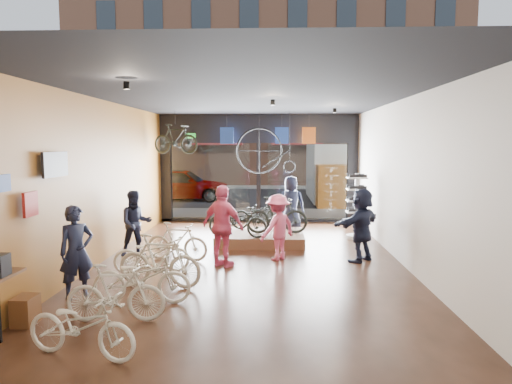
{
  "coord_description": "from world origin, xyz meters",
  "views": [
    {
      "loc": [
        0.51,
        -10.23,
        2.76
      ],
      "look_at": [
        0.08,
        1.4,
        1.54
      ],
      "focal_mm": 32.0,
      "sensor_mm": 36.0,
      "label": 1
    }
  ],
  "objects_px": {
    "floor_bike_3": "(159,261)",
    "customer_2": "(223,226)",
    "display_bike_mid": "(277,215)",
    "sunglasses_rack": "(356,206)",
    "floor_bike_0": "(81,326)",
    "customer_0": "(77,252)",
    "hung_bike": "(176,139)",
    "floor_bike_2": "(142,278)",
    "customer_1": "(136,223)",
    "box_truck": "(337,174)",
    "display_bike_left": "(238,221)",
    "customer_3": "(278,227)",
    "customer_4": "(291,204)",
    "floor_bike_1": "(116,293)",
    "floor_bike_4": "(152,254)",
    "floor_bike_5": "(177,242)",
    "display_bike_right": "(257,213)",
    "penny_farthing": "(269,152)",
    "display_platform": "(260,238)",
    "customer_5": "(361,225)",
    "street_car": "(181,184)"
  },
  "relations": [
    {
      "from": "floor_bike_3",
      "to": "customer_2",
      "type": "bearing_deg",
      "value": -23.45
    },
    {
      "from": "display_bike_mid",
      "to": "sunglasses_rack",
      "type": "relative_size",
      "value": 0.88
    },
    {
      "from": "display_bike_mid",
      "to": "floor_bike_0",
      "type": "bearing_deg",
      "value": 157.12
    },
    {
      "from": "customer_0",
      "to": "hung_bike",
      "type": "height_order",
      "value": "hung_bike"
    },
    {
      "from": "floor_bike_2",
      "to": "customer_1",
      "type": "bearing_deg",
      "value": 17.4
    },
    {
      "from": "box_truck",
      "to": "display_bike_left",
      "type": "relative_size",
      "value": 4.28
    },
    {
      "from": "display_bike_left",
      "to": "customer_3",
      "type": "height_order",
      "value": "customer_3"
    },
    {
      "from": "floor_bike_0",
      "to": "customer_0",
      "type": "distance_m",
      "value": 2.54
    },
    {
      "from": "display_bike_mid",
      "to": "customer_4",
      "type": "bearing_deg",
      "value": -15.65
    },
    {
      "from": "box_truck",
      "to": "display_bike_left",
      "type": "xyz_separation_m",
      "value": [
        -3.9,
        -9.3,
        -0.65
      ]
    },
    {
      "from": "floor_bike_1",
      "to": "sunglasses_rack",
      "type": "xyz_separation_m",
      "value": [
        4.88,
        6.51,
        0.5
      ]
    },
    {
      "from": "customer_2",
      "to": "floor_bike_2",
      "type": "bearing_deg",
      "value": 95.24
    },
    {
      "from": "floor_bike_4",
      "to": "floor_bike_5",
      "type": "xyz_separation_m",
      "value": [
        0.32,
        1.07,
        0.04
      ]
    },
    {
      "from": "hung_bike",
      "to": "floor_bike_2",
      "type": "bearing_deg",
      "value": -153.28
    },
    {
      "from": "display_bike_right",
      "to": "penny_farthing",
      "type": "height_order",
      "value": "penny_farthing"
    },
    {
      "from": "floor_bike_5",
      "to": "penny_farthing",
      "type": "distance_m",
      "value": 5.02
    },
    {
      "from": "floor_bike_0",
      "to": "sunglasses_rack",
      "type": "height_order",
      "value": "sunglasses_rack"
    },
    {
      "from": "customer_2",
      "to": "customer_4",
      "type": "bearing_deg",
      "value": -80.71
    },
    {
      "from": "hung_bike",
      "to": "customer_1",
      "type": "bearing_deg",
      "value": -165.04
    },
    {
      "from": "floor_bike_1",
      "to": "display_platform",
      "type": "relative_size",
      "value": 0.64
    },
    {
      "from": "floor_bike_1",
      "to": "floor_bike_2",
      "type": "distance_m",
      "value": 0.87
    },
    {
      "from": "floor_bike_1",
      "to": "floor_bike_4",
      "type": "height_order",
      "value": "floor_bike_1"
    },
    {
      "from": "customer_5",
      "to": "floor_bike_2",
      "type": "bearing_deg",
      "value": -11.69
    },
    {
      "from": "display_bike_right",
      "to": "penny_farthing",
      "type": "distance_m",
      "value": 2.24
    },
    {
      "from": "floor_bike_4",
      "to": "sunglasses_rack",
      "type": "distance_m",
      "value": 6.33
    },
    {
      "from": "customer_5",
      "to": "display_bike_right",
      "type": "bearing_deg",
      "value": -92.29
    },
    {
      "from": "display_bike_left",
      "to": "display_bike_mid",
      "type": "xyz_separation_m",
      "value": [
        1.05,
        0.51,
        0.08
      ]
    },
    {
      "from": "customer_2",
      "to": "display_bike_left",
      "type": "bearing_deg",
      "value": -64.94
    },
    {
      "from": "customer_2",
      "to": "customer_4",
      "type": "height_order",
      "value": "customer_2"
    },
    {
      "from": "floor_bike_1",
      "to": "customer_3",
      "type": "relative_size",
      "value": 0.98
    },
    {
      "from": "floor_bike_3",
      "to": "customer_2",
      "type": "height_order",
      "value": "customer_2"
    },
    {
      "from": "floor_bike_2",
      "to": "floor_bike_0",
      "type": "bearing_deg",
      "value": 173.55
    },
    {
      "from": "floor_bike_2",
      "to": "customer_3",
      "type": "relative_size",
      "value": 1.08
    },
    {
      "from": "street_car",
      "to": "customer_2",
      "type": "bearing_deg",
      "value": -164.43
    },
    {
      "from": "floor_bike_3",
      "to": "penny_farthing",
      "type": "xyz_separation_m",
      "value": [
        2.06,
        6.07,
        1.98
      ]
    },
    {
      "from": "sunglasses_rack",
      "to": "floor_bike_4",
      "type": "bearing_deg",
      "value": -136.22
    },
    {
      "from": "display_platform",
      "to": "display_bike_mid",
      "type": "height_order",
      "value": "display_bike_mid"
    },
    {
      "from": "floor_bike_4",
      "to": "customer_0",
      "type": "height_order",
      "value": "customer_0"
    },
    {
      "from": "display_bike_mid",
      "to": "customer_0",
      "type": "height_order",
      "value": "customer_0"
    },
    {
      "from": "street_car",
      "to": "display_bike_mid",
      "type": "height_order",
      "value": "street_car"
    },
    {
      "from": "display_bike_right",
      "to": "sunglasses_rack",
      "type": "bearing_deg",
      "value": -116.1
    },
    {
      "from": "floor_bike_0",
      "to": "floor_bike_2",
      "type": "bearing_deg",
      "value": 8.88
    },
    {
      "from": "box_truck",
      "to": "floor_bike_4",
      "type": "xyz_separation_m",
      "value": [
        -5.56,
        -11.73,
        -0.96
      ]
    },
    {
      "from": "box_truck",
      "to": "hung_bike",
      "type": "distance_m",
      "value": 9.24
    },
    {
      "from": "floor_bike_3",
      "to": "floor_bike_4",
      "type": "height_order",
      "value": "floor_bike_3"
    },
    {
      "from": "floor_bike_4",
      "to": "display_bike_right",
      "type": "height_order",
      "value": "display_bike_right"
    },
    {
      "from": "floor_bike_4",
      "to": "display_bike_mid",
      "type": "distance_m",
      "value": 4.02
    },
    {
      "from": "display_bike_left",
      "to": "display_bike_mid",
      "type": "bearing_deg",
      "value": -49.39
    },
    {
      "from": "floor_bike_2",
      "to": "floor_bike_3",
      "type": "relative_size",
      "value": 0.99
    },
    {
      "from": "floor_bike_5",
      "to": "display_bike_left",
      "type": "height_order",
      "value": "display_bike_left"
    }
  ]
}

